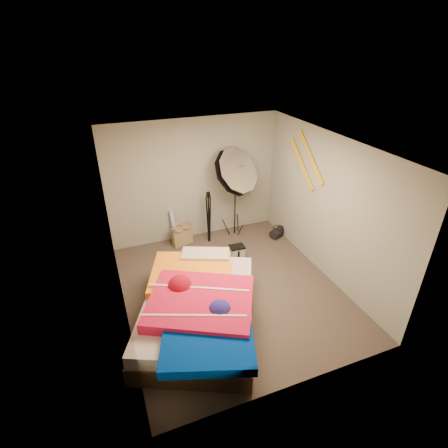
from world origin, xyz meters
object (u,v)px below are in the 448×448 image
camera_case (237,253)px  photo_umbrella (234,173)px  bed (199,308)px  camera_tripod (209,214)px  tote_bag (182,236)px  wrapping_roll (174,227)px  duffel_bag (277,232)px

camera_case → photo_umbrella: 1.56m
bed → camera_tripod: camera_tripod is taller
camera_tripod → tote_bag: bearing=172.6°
wrapping_roll → duffel_bag: 2.21m
duffel_bag → bed: (-2.35, -1.88, 0.23)m
wrapping_roll → camera_tripod: 0.79m
camera_case → camera_tripod: bearing=112.0°
photo_umbrella → camera_tripod: bearing=172.5°
camera_case → tote_bag: bearing=136.4°
duffel_bag → bed: bed is taller
tote_bag → bed: bed is taller
bed → camera_case: bearing=49.4°
camera_tripod → photo_umbrella: bearing=-7.5°
camera_case → duffel_bag: 1.23m
camera_tripod → duffel_bag: bearing=-13.9°
tote_bag → bed: 2.33m
camera_case → photo_umbrella: photo_umbrella is taller
camera_case → bed: 1.86m
tote_bag → photo_umbrella: photo_umbrella is taller
duffel_bag → camera_tripod: size_ratio=0.30×
camera_case → camera_tripod: 1.01m
tote_bag → wrapping_roll: (-0.12, 0.19, 0.14)m
duffel_bag → camera_tripod: (-1.42, 0.35, 0.54)m
tote_bag → wrapping_roll: 0.26m
camera_case → bed: bed is taller
duffel_bag → bed: size_ratio=0.12×
camera_case → duffel_bag: (1.14, 0.47, -0.03)m
duffel_bag → wrapping_roll: bearing=134.2°
tote_bag → bed: bearing=-114.3°
camera_case → photo_umbrella: (0.24, 0.75, 1.35)m
camera_case → bed: (-1.21, -1.41, 0.20)m
wrapping_roll → camera_tripod: (0.68, -0.26, 0.29)m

